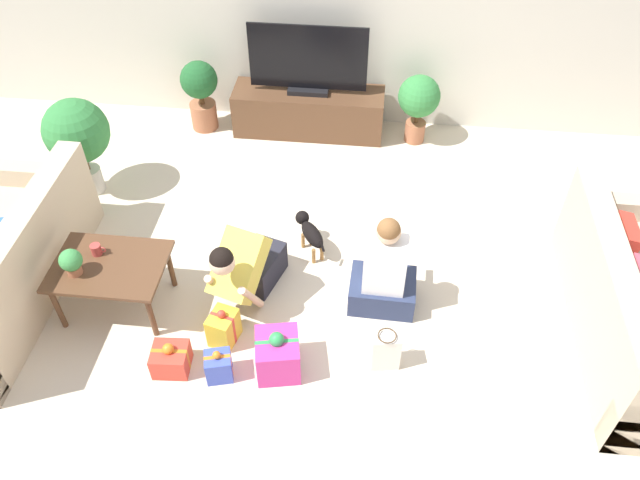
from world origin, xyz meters
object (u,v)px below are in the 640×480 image
dog (310,231)px  gift_box_c (223,327)px  tv_console (309,112)px  gift_box_d (219,366)px  potted_plant_back_left (200,90)px  gift_box_a (278,354)px  sofa_right (632,310)px  potted_plant_corner_left (77,134)px  coffee_table (110,270)px  gift_bag_a (385,351)px  gift_box_b (171,359)px  tabletop_plant (71,262)px  potted_plant_back_right (419,100)px  mug (97,250)px  person_kneeling (246,266)px  sofa_left (5,271)px  person_sitting (384,275)px  tv (308,63)px

dog → gift_box_c: gift_box_c is taller
tv_console → gift_box_d: 3.21m
potted_plant_back_left → gift_box_a: bearing=-66.9°
sofa_right → potted_plant_corner_left: 4.88m
gift_box_a → potted_plant_back_left: bearing=113.1°
coffee_table → gift_bag_a: bearing=-9.3°
sofa_right → gift_box_b: 3.44m
dog → gift_box_a: gift_box_a is taller
potted_plant_back_left → tabletop_plant: size_ratio=3.47×
potted_plant_back_right → coffee_table: bearing=-132.5°
potted_plant_back_right → gift_bag_a: potted_plant_back_right is taller
gift_box_d → mug: 1.32m
person_kneeling → gift_box_c: (-0.10, -0.45, -0.21)m
gift_box_c → gift_bag_a: size_ratio=0.93×
sofa_left → mug: bearing=97.0°
potted_plant_corner_left → gift_box_c: potted_plant_corner_left is taller
gift_box_a → person_sitting: bearing=44.2°
dog → gift_box_c: (-0.54, -1.03, -0.08)m
gift_bag_a → sofa_left: bearing=173.3°
sofa_right → dog: 2.59m
dog → gift_box_d: (-0.50, -1.36, -0.11)m
coffee_table → person_sitting: (2.09, 0.25, -0.08)m
sofa_right → gift_box_c: 3.07m
sofa_left → potted_plant_back_left: 2.74m
gift_box_b → gift_box_d: (0.36, -0.03, 0.01)m
sofa_left → gift_bag_a: (3.03, -0.36, -0.12)m
sofa_right → tv: 3.73m
dog → gift_box_d: 1.46m
potted_plant_back_right → gift_bag_a: size_ratio=2.09×
tv_console → gift_bag_a: (0.92, -2.97, -0.07)m
sofa_right → gift_box_d: sofa_right is taller
potted_plant_corner_left → person_kneeling: potted_plant_corner_left is taller
potted_plant_back_left → potted_plant_corner_left: bearing=-124.8°
potted_plant_back_right → dog: (-0.91, -1.78, -0.26)m
gift_box_d → tv_console: bearing=85.3°
person_sitting → gift_box_c: 1.29m
sofa_left → tv_console: bearing=141.1°
sofa_left → person_kneeling: 1.92m
potted_plant_back_right → potted_plant_back_left: bearing=180.0°
mug → potted_plant_back_right: bearing=44.9°
gift_box_d → gift_bag_a: size_ratio=0.79×
gift_box_d → tabletop_plant: 1.34m
gift_box_c → gift_bag_a: 1.23m
potted_plant_corner_left → potted_plant_back_right: bearing=20.8°
tv_console → gift_bag_a: size_ratio=4.41×
sofa_right → mug: bearing=90.5°
tv_console → gift_box_c: 2.88m
person_kneeling → gift_bag_a: 1.26m
gift_box_a → tabletop_plant: (-1.58, 0.35, 0.43)m
coffee_table → tv_console: size_ratio=0.54×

